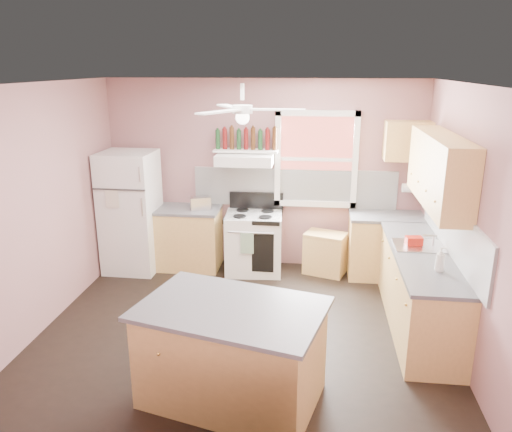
# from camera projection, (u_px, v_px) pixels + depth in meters

# --- Properties ---
(floor) EXTENTS (4.50, 4.50, 0.00)m
(floor) POSITION_uv_depth(u_px,v_px,m) (244.00, 328.00, 5.68)
(floor) COLOR black
(floor) RESTS_ON ground
(ceiling) EXTENTS (4.50, 4.50, 0.00)m
(ceiling) POSITION_uv_depth(u_px,v_px,m) (242.00, 83.00, 4.89)
(ceiling) COLOR white
(ceiling) RESTS_ON ground
(wall_back) EXTENTS (4.50, 0.05, 2.70)m
(wall_back) POSITION_uv_depth(u_px,v_px,m) (263.00, 175.00, 7.21)
(wall_back) COLOR #916262
(wall_back) RESTS_ON ground
(wall_right) EXTENTS (0.05, 4.00, 2.70)m
(wall_right) POSITION_uv_depth(u_px,v_px,m) (466.00, 223.00, 5.02)
(wall_right) COLOR #916262
(wall_right) RESTS_ON ground
(wall_left) EXTENTS (0.05, 4.00, 2.70)m
(wall_left) POSITION_uv_depth(u_px,v_px,m) (41.00, 208.00, 5.55)
(wall_left) COLOR #916262
(wall_left) RESTS_ON ground
(backsplash_back) EXTENTS (2.90, 0.03, 0.55)m
(backsplash_back) POSITION_uv_depth(u_px,v_px,m) (294.00, 188.00, 7.17)
(backsplash_back) COLOR white
(backsplash_back) RESTS_ON wall_back
(backsplash_right) EXTENTS (0.03, 2.60, 0.55)m
(backsplash_right) POSITION_uv_depth(u_px,v_px,m) (453.00, 230.00, 5.36)
(backsplash_right) COLOR white
(backsplash_right) RESTS_ON wall_right
(window_view) EXTENTS (1.00, 0.02, 1.20)m
(window_view) POSITION_uv_depth(u_px,v_px,m) (316.00, 159.00, 7.01)
(window_view) COLOR maroon
(window_view) RESTS_ON wall_back
(window_frame) EXTENTS (1.16, 0.07, 1.36)m
(window_frame) POSITION_uv_depth(u_px,v_px,m) (316.00, 160.00, 6.98)
(window_frame) COLOR white
(window_frame) RESTS_ON wall_back
(refrigerator) EXTENTS (0.74, 0.72, 1.72)m
(refrigerator) POSITION_uv_depth(u_px,v_px,m) (131.00, 212.00, 7.10)
(refrigerator) COLOR white
(refrigerator) RESTS_ON floor
(base_cabinet_left) EXTENTS (0.90, 0.60, 0.86)m
(base_cabinet_left) POSITION_uv_depth(u_px,v_px,m) (189.00, 239.00, 7.29)
(base_cabinet_left) COLOR tan
(base_cabinet_left) RESTS_ON floor
(counter_left) EXTENTS (0.92, 0.62, 0.04)m
(counter_left) POSITION_uv_depth(u_px,v_px,m) (188.00, 210.00, 7.16)
(counter_left) COLOR #4F4F52
(counter_left) RESTS_ON base_cabinet_left
(toaster) EXTENTS (0.32, 0.25, 0.18)m
(toaster) POSITION_uv_depth(u_px,v_px,m) (200.00, 203.00, 7.07)
(toaster) COLOR silver
(toaster) RESTS_ON counter_left
(stove) EXTENTS (0.82, 0.69, 0.86)m
(stove) POSITION_uv_depth(u_px,v_px,m) (254.00, 243.00, 7.13)
(stove) COLOR white
(stove) RESTS_ON floor
(range_hood) EXTENTS (0.78, 0.50, 0.14)m
(range_hood) POSITION_uv_depth(u_px,v_px,m) (245.00, 159.00, 6.89)
(range_hood) COLOR white
(range_hood) RESTS_ON wall_back
(bottle_shelf) EXTENTS (0.90, 0.26, 0.03)m
(bottle_shelf) POSITION_uv_depth(u_px,v_px,m) (246.00, 151.00, 6.98)
(bottle_shelf) COLOR white
(bottle_shelf) RESTS_ON range_hood
(cart) EXTENTS (0.64, 0.53, 0.56)m
(cart) POSITION_uv_depth(u_px,v_px,m) (325.00, 255.00, 7.11)
(cart) COLOR tan
(cart) RESTS_ON floor
(base_cabinet_corner) EXTENTS (1.00, 0.60, 0.86)m
(base_cabinet_corner) POSITION_uv_depth(u_px,v_px,m) (385.00, 247.00, 6.97)
(base_cabinet_corner) COLOR tan
(base_cabinet_corner) RESTS_ON floor
(base_cabinet_right) EXTENTS (0.60, 2.20, 0.86)m
(base_cabinet_right) POSITION_uv_depth(u_px,v_px,m) (419.00, 291.00, 5.61)
(base_cabinet_right) COLOR tan
(base_cabinet_right) RESTS_ON floor
(counter_corner) EXTENTS (1.02, 0.62, 0.04)m
(counter_corner) POSITION_uv_depth(u_px,v_px,m) (388.00, 216.00, 6.84)
(counter_corner) COLOR #4F4F52
(counter_corner) RESTS_ON base_cabinet_corner
(counter_right) EXTENTS (0.62, 2.22, 0.04)m
(counter_right) POSITION_uv_depth(u_px,v_px,m) (422.00, 254.00, 5.48)
(counter_right) COLOR #4F4F52
(counter_right) RESTS_ON base_cabinet_right
(sink) EXTENTS (0.55, 0.45, 0.03)m
(sink) POSITION_uv_depth(u_px,v_px,m) (418.00, 246.00, 5.67)
(sink) COLOR silver
(sink) RESTS_ON counter_right
(faucet) EXTENTS (0.03, 0.03, 0.14)m
(faucet) POSITION_uv_depth(u_px,v_px,m) (434.00, 241.00, 5.63)
(faucet) COLOR silver
(faucet) RESTS_ON sink
(upper_cabinet_right) EXTENTS (0.33, 1.80, 0.76)m
(upper_cabinet_right) POSITION_uv_depth(u_px,v_px,m) (440.00, 170.00, 5.40)
(upper_cabinet_right) COLOR tan
(upper_cabinet_right) RESTS_ON wall_right
(upper_cabinet_corner) EXTENTS (0.60, 0.33, 0.52)m
(upper_cabinet_corner) POSITION_uv_depth(u_px,v_px,m) (408.00, 141.00, 6.64)
(upper_cabinet_corner) COLOR tan
(upper_cabinet_corner) RESTS_ON wall_back
(paper_towel) EXTENTS (0.26, 0.12, 0.12)m
(paper_towel) POSITION_uv_depth(u_px,v_px,m) (412.00, 188.00, 6.84)
(paper_towel) COLOR white
(paper_towel) RESTS_ON wall_back
(island) EXTENTS (1.66, 1.27, 0.86)m
(island) POSITION_uv_depth(u_px,v_px,m) (232.00, 355.00, 4.39)
(island) COLOR tan
(island) RESTS_ON floor
(island_top) EXTENTS (1.77, 1.38, 0.04)m
(island_top) POSITION_uv_depth(u_px,v_px,m) (231.00, 309.00, 4.26)
(island_top) COLOR #4F4F52
(island_top) RESTS_ON island
(ceiling_fan_hub) EXTENTS (0.20, 0.20, 0.08)m
(ceiling_fan_hub) POSITION_uv_depth(u_px,v_px,m) (242.00, 109.00, 4.96)
(ceiling_fan_hub) COLOR white
(ceiling_fan_hub) RESTS_ON ceiling
(soap_bottle) EXTENTS (0.12, 0.12, 0.25)m
(soap_bottle) POSITION_uv_depth(u_px,v_px,m) (440.00, 259.00, 4.94)
(soap_bottle) COLOR silver
(soap_bottle) RESTS_ON counter_right
(red_caddy) EXTENTS (0.19, 0.14, 0.10)m
(red_caddy) POSITION_uv_depth(u_px,v_px,m) (414.00, 241.00, 5.68)
(red_caddy) COLOR #AC190E
(red_caddy) RESTS_ON counter_right
(wine_bottles) EXTENTS (0.86, 0.06, 0.31)m
(wine_bottles) POSITION_uv_depth(u_px,v_px,m) (246.00, 139.00, 6.93)
(wine_bottles) COLOR #143819
(wine_bottles) RESTS_ON bottle_shelf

